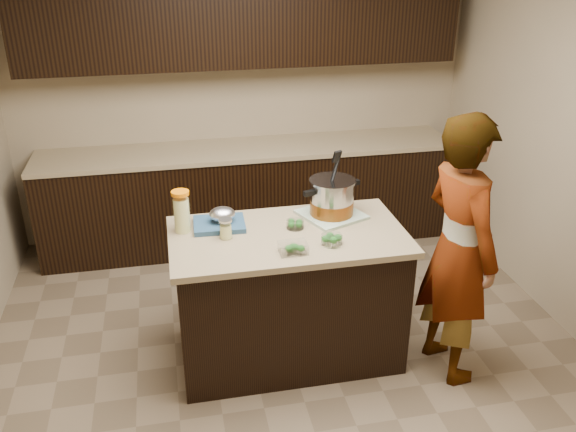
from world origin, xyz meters
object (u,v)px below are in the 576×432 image
island (288,295)px  lemonade_pitcher (182,213)px  stock_pot (332,199)px  person (459,250)px

island → lemonade_pitcher: size_ratio=5.50×
island → stock_pot: bearing=30.5°
island → person: bearing=-18.8°
island → stock_pot: size_ratio=3.43×
stock_pot → person: (0.65, -0.53, -0.17)m
lemonade_pitcher → person: 1.70m
island → lemonade_pitcher: (-0.63, 0.17, 0.57)m
island → stock_pot: (0.33, 0.19, 0.57)m
stock_pot → lemonade_pitcher: stock_pot is taller
island → person: person is taller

